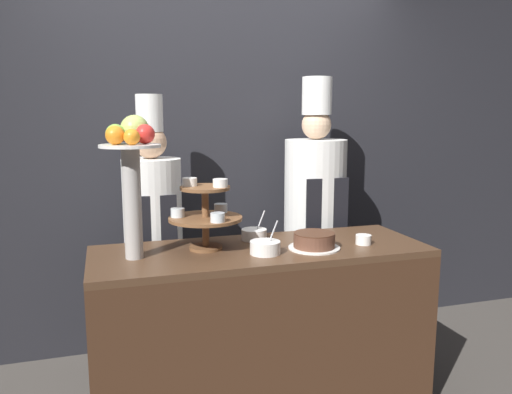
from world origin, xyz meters
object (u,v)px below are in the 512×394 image
chef_center_left (315,207)px  serving_bowl_near (265,247)px  tiered_stand (205,211)px  fruit_pedestal (131,161)px  chef_left (153,225)px  cup_white (363,240)px  serving_bowl_far (254,234)px  cake_round (314,241)px

chef_center_left → serving_bowl_near: bearing=-129.3°
tiered_stand → fruit_pedestal: (-0.36, -0.04, 0.27)m
chef_left → cup_white: bearing=-33.4°
fruit_pedestal → cup_white: size_ratio=8.25×
cup_white → serving_bowl_far: size_ratio=0.51×
tiered_stand → fruit_pedestal: size_ratio=0.55×
fruit_pedestal → chef_center_left: size_ratio=0.37×
fruit_pedestal → cake_round: size_ratio=2.55×
cake_round → chef_left: 1.01m
cup_white → serving_bowl_far: (-0.53, 0.26, 0.01)m
fruit_pedestal → cake_round: bearing=-6.9°
fruit_pedestal → serving_bowl_near: 0.76m
cup_white → serving_bowl_far: 0.59m
chef_left → serving_bowl_far: bearing=-39.9°
fruit_pedestal → serving_bowl_far: size_ratio=4.18×
tiered_stand → cup_white: bearing=-10.5°
tiered_stand → chef_center_left: 0.99m
serving_bowl_far → chef_center_left: size_ratio=0.09×
tiered_stand → serving_bowl_near: tiered_stand is taller
cake_round → serving_bowl_far: serving_bowl_far is taller
fruit_pedestal → chef_center_left: chef_center_left is taller
cup_white → serving_bowl_near: serving_bowl_near is taller
tiered_stand → chef_center_left: size_ratio=0.21×
fruit_pedestal → serving_bowl_far: (0.65, 0.15, -0.43)m
serving_bowl_far → chef_left: bearing=140.1°
serving_bowl_far → chef_center_left: (0.54, 0.42, 0.05)m
chef_center_left → serving_bowl_far: bearing=-142.3°
fruit_pedestal → chef_left: 0.74m
fruit_pedestal → chef_center_left: 1.38m
serving_bowl_near → serving_bowl_far: bearing=84.3°
tiered_stand → chef_center_left: (0.83, 0.53, -0.12)m
cup_white → serving_bowl_near: size_ratio=0.50×
serving_bowl_near → serving_bowl_far: (0.03, 0.28, -0.00)m
cup_white → serving_bowl_far: bearing=153.9°
cup_white → serving_bowl_near: (-0.55, -0.02, 0.01)m
fruit_pedestal → cup_white: bearing=-5.2°
serving_bowl_near → cake_round: bearing=4.3°
serving_bowl_far → chef_center_left: 0.69m
cup_white → chef_left: (-1.03, 0.68, -0.00)m
cup_white → chef_left: 1.23m
cup_white → chef_center_left: size_ratio=0.05×
fruit_pedestal → chef_center_left: (1.19, 0.57, -0.39)m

